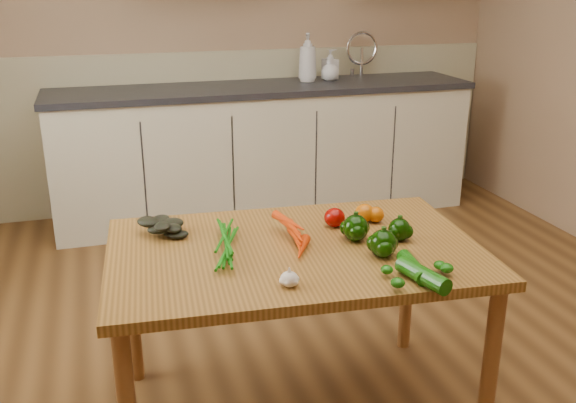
# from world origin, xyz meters

# --- Properties ---
(room) EXTENTS (4.04, 5.04, 2.64)m
(room) POSITION_xyz_m (0.00, 0.17, 1.25)
(room) COLOR brown
(room) RESTS_ON ground
(counter_run) EXTENTS (2.84, 0.64, 1.14)m
(counter_run) POSITION_xyz_m (0.21, 2.19, 0.46)
(counter_run) COLOR beige
(counter_run) RESTS_ON ground
(table) EXTENTS (1.35, 0.93, 0.69)m
(table) POSITION_xyz_m (-0.26, -0.01, 0.61)
(table) COLOR olive
(table) RESTS_ON ground
(soap_bottle_a) EXTENTS (0.16, 0.16, 0.33)m
(soap_bottle_a) POSITION_xyz_m (0.54, 2.26, 1.06)
(soap_bottle_a) COLOR silver
(soap_bottle_a) RESTS_ON counter_run
(soap_bottle_b) EXTENTS (0.10, 0.10, 0.21)m
(soap_bottle_b) POSITION_xyz_m (0.72, 2.31, 1.00)
(soap_bottle_b) COLOR silver
(soap_bottle_b) RESTS_ON counter_run
(soap_bottle_c) EXTENTS (0.17, 0.17, 0.16)m
(soap_bottle_c) POSITION_xyz_m (0.70, 2.25, 0.98)
(soap_bottle_c) COLOR silver
(soap_bottle_c) RESTS_ON counter_run
(carrot_bunch) EXTENTS (0.25, 0.20, 0.06)m
(carrot_bunch) POSITION_xyz_m (-0.33, 0.02, 0.72)
(carrot_bunch) COLOR red
(carrot_bunch) RESTS_ON table
(leafy_greens) EXTENTS (0.18, 0.17, 0.09)m
(leafy_greens) POSITION_xyz_m (-0.68, 0.23, 0.74)
(leafy_greens) COLOR black
(leafy_greens) RESTS_ON table
(garlic_bulb) EXTENTS (0.06, 0.06, 0.05)m
(garlic_bulb) POSITION_xyz_m (-0.37, -0.30, 0.71)
(garlic_bulb) COLOR silver
(garlic_bulb) RESTS_ON table
(pepper_a) EXTENTS (0.09, 0.09, 0.09)m
(pepper_a) POSITION_xyz_m (-0.03, -0.01, 0.74)
(pepper_a) COLOR black
(pepper_a) RESTS_ON table
(pepper_b) EXTENTS (0.08, 0.08, 0.08)m
(pepper_b) POSITION_xyz_m (0.12, -0.06, 0.73)
(pepper_b) COLOR black
(pepper_b) RESTS_ON table
(pepper_c) EXTENTS (0.09, 0.09, 0.09)m
(pepper_c) POSITION_xyz_m (0.00, -0.17, 0.74)
(pepper_c) COLOR black
(pepper_c) RESTS_ON table
(tomato_a) EXTENTS (0.08, 0.08, 0.07)m
(tomato_a) POSITION_xyz_m (-0.06, 0.13, 0.73)
(tomato_a) COLOR #860702
(tomato_a) RESTS_ON table
(tomato_b) EXTENTS (0.08, 0.08, 0.07)m
(tomato_b) POSITION_xyz_m (0.07, 0.15, 0.73)
(tomato_b) COLOR #BD5504
(tomato_b) RESTS_ON table
(tomato_c) EXTENTS (0.07, 0.07, 0.06)m
(tomato_c) POSITION_xyz_m (0.11, 0.13, 0.72)
(tomato_c) COLOR #BD5504
(tomato_c) RESTS_ON table
(zucchini_a) EXTENTS (0.07, 0.18, 0.05)m
(zucchini_a) POSITION_xyz_m (0.03, -0.33, 0.72)
(zucchini_a) COLOR #0F4D08
(zucchini_a) RESTS_ON table
(zucchini_b) EXTENTS (0.10, 0.21, 0.06)m
(zucchini_b) POSITION_xyz_m (0.03, -0.40, 0.72)
(zucchini_b) COLOR #0F4D08
(zucchini_b) RESTS_ON table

